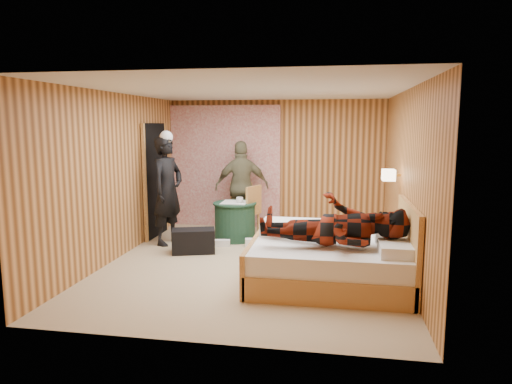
% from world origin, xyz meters
% --- Properties ---
extents(floor, '(4.20, 5.00, 0.01)m').
position_xyz_m(floor, '(0.00, 0.00, 0.00)').
color(floor, tan).
rests_on(floor, ground).
extents(ceiling, '(4.20, 5.00, 0.01)m').
position_xyz_m(ceiling, '(0.00, 0.00, 2.50)').
color(ceiling, silver).
rests_on(ceiling, wall_back).
extents(wall_back, '(4.20, 0.02, 2.50)m').
position_xyz_m(wall_back, '(0.00, 2.50, 1.25)').
color(wall_back, tan).
rests_on(wall_back, floor).
extents(wall_left, '(0.02, 5.00, 2.50)m').
position_xyz_m(wall_left, '(-2.10, 0.00, 1.25)').
color(wall_left, tan).
rests_on(wall_left, floor).
extents(wall_right, '(0.02, 5.00, 2.50)m').
position_xyz_m(wall_right, '(2.10, 0.00, 1.25)').
color(wall_right, tan).
rests_on(wall_right, floor).
extents(curtain, '(2.20, 0.08, 2.40)m').
position_xyz_m(curtain, '(-1.00, 2.43, 1.20)').
color(curtain, beige).
rests_on(curtain, floor).
extents(doorway, '(0.06, 0.90, 2.05)m').
position_xyz_m(doorway, '(-2.06, 1.40, 1.02)').
color(doorway, black).
rests_on(doorway, floor).
extents(wall_lamp, '(0.26, 0.24, 0.16)m').
position_xyz_m(wall_lamp, '(1.92, 0.45, 1.30)').
color(wall_lamp, gold).
rests_on(wall_lamp, wall_right).
extents(bed, '(1.99, 1.56, 1.07)m').
position_xyz_m(bed, '(1.13, -0.66, 0.31)').
color(bed, '#E5B45E').
rests_on(bed, floor).
extents(nightstand, '(0.40, 0.54, 0.52)m').
position_xyz_m(nightstand, '(1.88, 0.31, 0.27)').
color(nightstand, '#E5B45E').
rests_on(nightstand, floor).
extents(round_table, '(0.76, 0.76, 0.68)m').
position_xyz_m(round_table, '(-0.57, 1.35, 0.34)').
color(round_table, '#204630').
rests_on(round_table, floor).
extents(chair_far, '(0.48, 0.48, 0.93)m').
position_xyz_m(chair_far, '(-0.58, 1.96, 0.54)').
color(chair_far, '#E5B45E').
rests_on(chair_far, floor).
extents(chair_near, '(0.57, 0.57, 0.96)m').
position_xyz_m(chair_near, '(-0.35, 1.49, 0.56)').
color(chair_near, '#E5B45E').
rests_on(chair_near, floor).
extents(duffel_bag, '(0.74, 0.54, 0.38)m').
position_xyz_m(duffel_bag, '(-1.04, 0.43, 0.19)').
color(duffel_bag, black).
rests_on(duffel_bag, floor).
extents(sneaker_left, '(0.32, 0.19, 0.13)m').
position_xyz_m(sneaker_left, '(-0.15, 0.95, 0.07)').
color(sneaker_left, white).
rests_on(sneaker_left, floor).
extents(sneaker_right, '(0.26, 0.14, 0.11)m').
position_xyz_m(sneaker_right, '(-0.68, 0.87, 0.06)').
color(sneaker_right, white).
rests_on(sneaker_right, floor).
extents(woman_standing, '(0.63, 0.78, 1.85)m').
position_xyz_m(woman_standing, '(-1.63, 0.90, 0.92)').
color(woman_standing, black).
rests_on(woman_standing, floor).
extents(man_at_table, '(1.09, 0.69, 1.72)m').
position_xyz_m(man_at_table, '(-0.57, 1.99, 0.86)').
color(man_at_table, '#696446').
rests_on(man_at_table, floor).
extents(man_on_bed, '(0.86, 0.67, 1.77)m').
position_xyz_m(man_on_bed, '(1.15, -0.89, 0.97)').
color(man_on_bed, '#681909').
rests_on(man_on_bed, bed).
extents(book_lower, '(0.25, 0.27, 0.02)m').
position_xyz_m(book_lower, '(1.88, 0.26, 0.53)').
color(book_lower, white).
rests_on(book_lower, nightstand).
extents(book_upper, '(0.25, 0.28, 0.02)m').
position_xyz_m(book_upper, '(1.88, 0.26, 0.55)').
color(book_upper, white).
rests_on(book_upper, nightstand).
extents(cup_nightstand, '(0.12, 0.12, 0.09)m').
position_xyz_m(cup_nightstand, '(1.88, 0.44, 0.57)').
color(cup_nightstand, white).
rests_on(cup_nightstand, nightstand).
extents(cup_table, '(0.12, 0.12, 0.10)m').
position_xyz_m(cup_table, '(-0.47, 1.30, 0.73)').
color(cup_table, white).
rests_on(cup_table, round_table).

